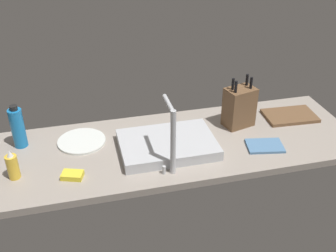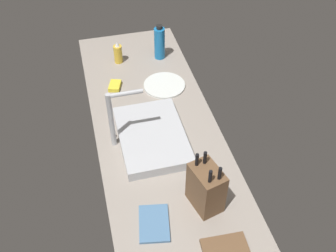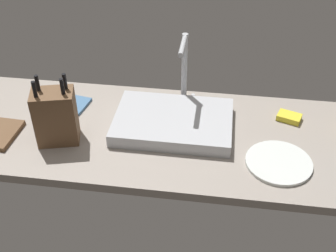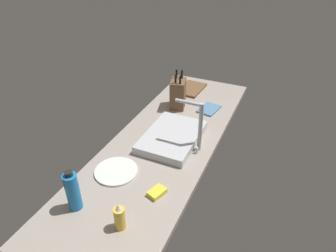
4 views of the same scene
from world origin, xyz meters
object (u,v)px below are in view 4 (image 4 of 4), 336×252
Objects in this scene: knife_block at (178,94)px; dish_sponge at (157,192)px; soap_bottle at (120,217)px; cutting_board at (191,89)px; sink_basin at (172,137)px; dish_towel at (209,109)px; water_bottle at (73,191)px; dinner_plate at (116,171)px; faucet at (197,123)px.

knife_block is 2.99× the size of dish_sponge.
soap_bottle reaches higher than dish_sponge.
cutting_board is at bearing -172.24° from soap_bottle.
soap_bottle reaches higher than sink_basin.
dish_towel is at bearing -178.85° from dish_sponge.
water_bottle is at bearing -53.85° from dish_sponge.
cutting_board is 111.10cm from dinner_plate.
knife_block is at bearing 178.14° from dinner_plate.
cutting_board is at bearing 166.69° from knife_block.
faucet is 52.21cm from dish_towel.
knife_block is at bearing -145.99° from faucet.
soap_bottle is at bearing 35.44° from dinner_plate.
cutting_board is (-74.35, -30.27, -17.60)cm from faucet.
faucet is at bearing 150.88° from water_bottle.
sink_basin is 73.07cm from cutting_board.
sink_basin reaches higher than dinner_plate.
cutting_board is 119.37cm from dish_sponge.
dish_towel is at bearing 87.11° from knife_block.
cutting_board is 142.16cm from soap_bottle.
soap_bottle is (69.06, 5.24, 3.47)cm from sink_basin.
dish_towel is (25.79, 23.39, -0.30)cm from cutting_board.
dish_sponge reaches higher than dinner_plate.
faucet is 75.05cm from water_bottle.
dish_sponge is (-22.83, 31.26, -8.95)cm from water_bottle.
sink_basin is at bearing 158.02° from dinner_plate.
sink_basin reaches higher than dish_sponge.
knife_block reaches higher than dish_sponge.
dish_towel is (-45.92, 9.45, -1.95)cm from sink_basin.
dinner_plate is at bearing -16.41° from knife_block.
cutting_board is at bearing 177.52° from water_bottle.
cutting_board is at bearing -167.80° from dish_sponge.
water_bottle is at bearing -2.48° from cutting_board.
knife_block is 32.01cm from cutting_board.
cutting_board is at bearing -169.00° from sink_basin.
faucet is 1.14× the size of cutting_board.
dish_towel is (-85.29, 25.34, 0.00)cm from dinner_plate.
cutting_board is at bearing 179.00° from dinner_plate.
sink_basin is 1.66× the size of cutting_board.
dinner_plate is at bearing 171.83° from water_bottle.
water_bottle reaches higher than dish_sponge.
dish_towel is at bearing 42.21° from cutting_board.
dish_sponge is at bearing 165.92° from soap_bottle.
water_bottle reaches higher than sink_basin.
sink_basin is 1.67× the size of knife_block.
knife_block is (-43.87, -29.60, -7.85)cm from faucet.
water_bottle is (65.16, -36.30, -8.34)cm from faucet.
knife_block is 81.26cm from dinner_plate.
dinner_plate is (36.73, -32.21, -17.90)cm from faucet.
dinner_plate is at bearing -1.00° from cutting_board.
dinner_plate is 2.59× the size of dish_sponge.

